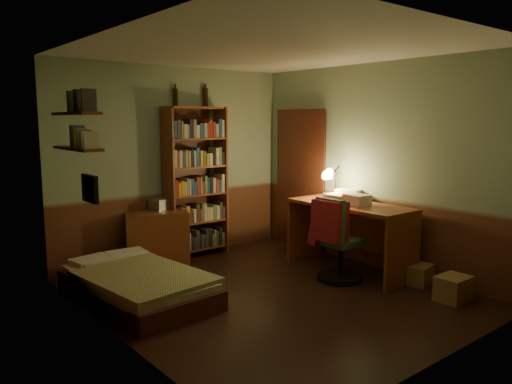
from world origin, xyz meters
TOP-DOWN VIEW (x-y plane):
  - floor at (0.00, 0.00)m, footprint 3.50×4.00m
  - ceiling at (0.00, 0.00)m, footprint 3.50×4.00m
  - wall_back at (0.00, 2.01)m, footprint 3.50×0.02m
  - wall_left at (-1.76, 0.00)m, footprint 0.02×4.00m
  - wall_right at (1.76, 0.00)m, footprint 0.02×4.00m
  - wall_front at (0.00, -2.01)m, footprint 3.50×0.02m
  - doorway at (1.72, 1.30)m, footprint 0.06×0.90m
  - door_trim at (1.69, 1.30)m, footprint 0.02×0.98m
  - bed at (-1.19, 0.79)m, footprint 1.08×1.86m
  - dresser at (-0.42, 1.76)m, footprint 0.88×0.67m
  - mini_stereo at (-0.28, 1.89)m, footprint 0.32×0.27m
  - bookshelf at (0.23, 1.85)m, footprint 0.91×0.36m
  - bottle_left at (0.00, 1.96)m, footprint 0.07×0.07m
  - bottle_right at (0.48, 1.96)m, footprint 0.07×0.07m
  - desk at (1.33, 0.02)m, footprint 0.68×1.61m
  - paper_stack at (1.62, 0.31)m, footprint 0.30×0.36m
  - desk_lamp at (1.60, 0.52)m, footprint 0.17×0.17m
  - office_chair at (0.95, -0.16)m, footprint 0.59×0.52m
  - red_jacket at (0.67, 0.10)m, footprint 0.25×0.41m
  - wall_shelf_lower at (-1.64, 1.10)m, footprint 0.20×0.90m
  - wall_shelf_upper at (-1.64, 1.10)m, footprint 0.20×0.90m
  - framed_picture at (-1.72, 0.60)m, footprint 0.04×0.32m
  - cardboard_box_a at (1.36, -1.37)m, footprint 0.35×0.28m
  - cardboard_box_b at (1.56, -0.82)m, footprint 0.36×0.31m

SIDE VIEW (x-z plane):
  - floor at x=0.00m, z-range -0.02..0.00m
  - cardboard_box_b at x=1.56m, z-range 0.00..0.23m
  - cardboard_box_a at x=1.36m, z-range 0.00..0.26m
  - bed at x=-1.19m, z-range 0.00..0.54m
  - dresser at x=-0.42m, z-range 0.00..0.70m
  - desk at x=1.33m, z-range 0.00..0.86m
  - office_chair at x=0.95m, z-range 0.00..1.15m
  - mini_stereo at x=-0.28m, z-range 0.70..0.85m
  - paper_stack at x=1.62m, z-range 0.86..0.98m
  - doorway at x=1.72m, z-range 0.00..2.00m
  - door_trim at x=1.69m, z-range -0.04..2.04m
  - bookshelf at x=0.23m, z-range 0.00..2.06m
  - desk_lamp at x=1.60m, z-range 0.86..1.39m
  - framed_picture at x=-1.72m, z-range 1.12..1.38m
  - wall_back at x=0.00m, z-range 0.00..2.60m
  - wall_left at x=-1.76m, z-range 0.00..2.60m
  - wall_right at x=1.76m, z-range 0.00..2.60m
  - wall_front at x=0.00m, z-range 0.00..2.60m
  - red_jacket at x=0.67m, z-range 1.15..1.61m
  - wall_shelf_lower at x=-1.64m, z-range 1.59..1.61m
  - wall_shelf_upper at x=-1.64m, z-range 1.94..1.96m
  - bottle_left at x=0.00m, z-range 2.06..2.30m
  - bottle_right at x=0.48m, z-range 2.06..2.32m
  - ceiling at x=0.00m, z-range 2.60..2.62m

